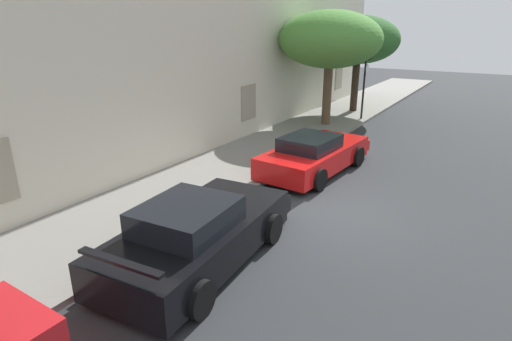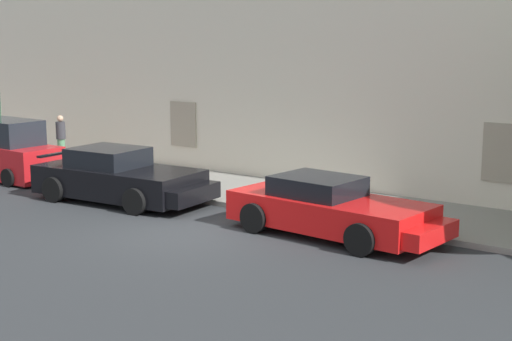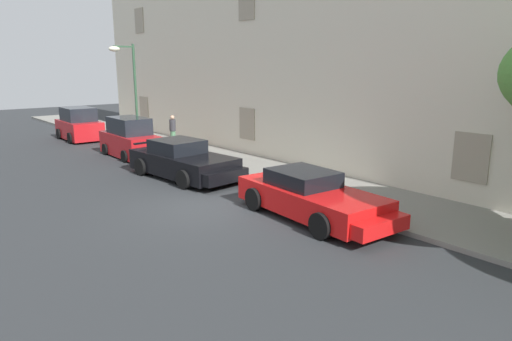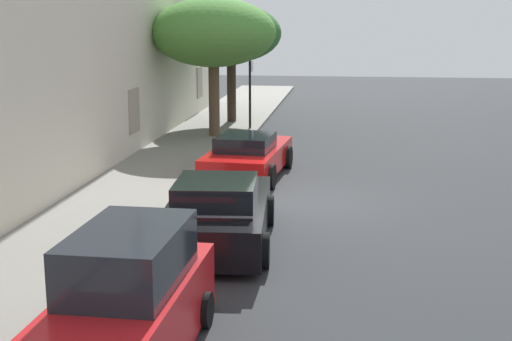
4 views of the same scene
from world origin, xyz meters
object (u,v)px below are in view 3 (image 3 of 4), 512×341
at_px(hatchback_parked, 79,125).
at_px(pedestrian_admiring, 173,130).
at_px(hatchback_distant, 130,139).
at_px(street_lamp, 127,75).
at_px(sportscar_red_lead, 186,162).
at_px(sportscar_yellow_flank, 314,198).

xyz_separation_m(hatchback_parked, pedestrian_admiring, (6.01, 2.85, 0.10)).
distance_m(hatchback_distant, street_lamp, 4.33).
bearing_deg(sportscar_red_lead, hatchback_parked, 179.23).
distance_m(sportscar_yellow_flank, street_lamp, 15.25).
bearing_deg(sportscar_yellow_flank, hatchback_distant, -179.87).
bearing_deg(sportscar_red_lead, hatchback_distant, 177.48).
height_order(sportscar_yellow_flank, hatchback_parked, hatchback_parked).
xyz_separation_m(hatchback_parked, street_lamp, (3.91, 1.42, 2.97)).
relative_size(sportscar_red_lead, hatchback_distant, 1.34).
height_order(hatchback_distant, pedestrian_admiring, hatchback_distant).
relative_size(sportscar_red_lead, hatchback_parked, 1.44).
xyz_separation_m(hatchback_distant, street_lamp, (-2.82, 1.34, 3.00)).
distance_m(sportscar_red_lead, street_lamp, 9.03).
distance_m(sportscar_red_lead, hatchback_distant, 5.49).
relative_size(sportscar_yellow_flank, street_lamp, 0.98).
height_order(sportscar_yellow_flank, street_lamp, street_lamp).
height_order(hatchback_distant, street_lamp, street_lamp).
bearing_deg(hatchback_distant, street_lamp, 154.49).
xyz_separation_m(sportscar_red_lead, pedestrian_admiring, (-6.19, 3.02, 0.33)).
xyz_separation_m(hatchback_parked, hatchback_distant, (6.73, 0.08, -0.03)).
distance_m(sportscar_yellow_flank, hatchback_parked, 18.76).
bearing_deg(pedestrian_admiring, sportscar_yellow_flank, -12.17).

